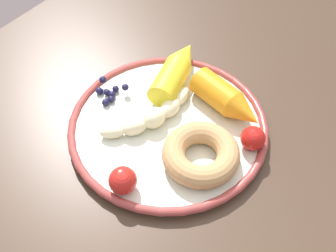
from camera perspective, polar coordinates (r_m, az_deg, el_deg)
The scene contains 9 objects.
dining_table at distance 0.75m, azimuth 3.09°, elevation -4.04°, with size 1.08×0.82×0.77m.
plate at distance 0.65m, azimuth -0.00°, elevation -0.16°, with size 0.29×0.29×0.02m.
banana at distance 0.64m, azimuth -2.14°, elevation 1.25°, with size 0.16×0.07×0.03m.
carrot_orange at distance 0.65m, azimuth 7.72°, elevation 3.31°, with size 0.06×0.12×0.04m.
carrot_yellow at distance 0.69m, azimuth 1.05°, elevation 7.26°, with size 0.14×0.08×0.04m.
donut at distance 0.60m, azimuth 4.28°, elevation -3.65°, with size 0.11×0.11×0.03m, color tan.
blueberry_pile at distance 0.68m, azimuth -7.60°, elevation 4.39°, with size 0.05×0.05×0.02m.
tomato_near at distance 0.57m, azimuth -6.06°, elevation -6.89°, with size 0.04×0.04×0.04m, color red.
tomato_mid at distance 0.62m, azimuth 10.74°, elevation -1.83°, with size 0.03×0.03×0.03m, color red.
Camera 1 is at (0.37, 0.23, 1.28)m, focal length 47.08 mm.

